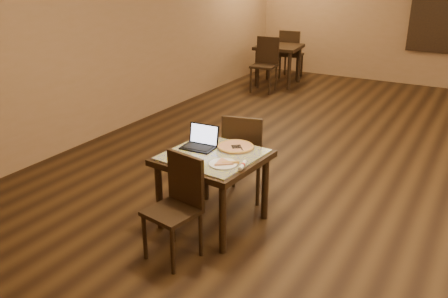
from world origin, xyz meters
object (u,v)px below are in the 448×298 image
Objects in this scene: chair_main_far at (244,153)px; other_table_b_chair_far at (290,52)px; pizza_pan at (236,148)px; other_table_b_chair_near at (266,61)px; other_table_b at (279,52)px; chair_main_near at (178,201)px; laptop at (201,141)px; tiled_table at (213,164)px.

other_table_b_chair_far reaches higher than chair_main_far.
chair_main_far reaches higher than pizza_pan.
pizza_pan is at bearing -73.51° from other_table_b_chair_near.
other_table_b is 0.90× the size of other_table_b_chair_far.
other_table_b_chair_near is (-1.87, 5.75, 0.08)m from chair_main_near.
other_table_b_chair_far is (-1.63, 6.30, -0.21)m from laptop.
chair_main_far is 5.48m from other_table_b.
pizza_pan is 5.28m from other_table_b_chair_near.
pizza_pan is at bearing 19.90° from laptop.
pizza_pan is (0.11, 0.86, 0.23)m from chair_main_near.
chair_main_far is 2.65× the size of pizza_pan.
chair_main_near is 0.90m from pizza_pan.
other_table_b_chair_near is (-1.87, 4.52, 0.05)m from chair_main_far.
pizza_pan is (0.12, 0.24, 0.11)m from tiled_table.
other_table_b_chair_far is at bearing 83.73° from other_table_b.
other_table_b_chair_near is at bearing 117.78° from chair_main_near.
chair_main_far is at bearing 92.73° from tiled_table.
chair_main_near is at bearing -97.03° from pizza_pan.
other_table_b is at bearing 116.03° from chair_main_near.
other_table_b_chair_far is at bearing 114.57° from chair_main_near.
laptop is at bearing 52.96° from chair_main_far.
other_table_b_chair_far is (-1.95, 6.16, -0.16)m from pizza_pan.
other_table_b_chair_near is at bearing -81.25° from chair_main_far.
other_table_b_chair_near reaches higher than pizza_pan.
tiled_table is at bearing -75.62° from other_table_b_chair_near.
laptop reaches higher than other_table_b.
chair_main_near reaches higher than tiled_table.
chair_main_near is 0.88× the size of other_table_b_chair_near.
other_table_b is at bearing -83.86° from chair_main_far.
other_table_b_chair_far reaches higher than pizza_pan.
laptop is at bearing -156.62° from pizza_pan.
other_table_b is (-1.86, 6.38, 0.16)m from chair_main_near.
other_table_b_chair_near and other_table_b_chair_far have the same top height.
chair_main_far is 4.89m from other_table_b_chair_near.
other_table_b is 0.90× the size of other_table_b_chair_near.
chair_main_near is 0.95× the size of chair_main_far.
chair_main_near is (0.01, -0.62, -0.13)m from tiled_table.
other_table_b_chair_far is at bearing 83.73° from other_table_b_chair_near.
laptop is (-0.21, 0.72, 0.29)m from chair_main_near.
laptop is at bearing 157.73° from tiled_table.
tiled_table is 0.28m from laptop.
chair_main_near is 0.97× the size of other_table_b.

